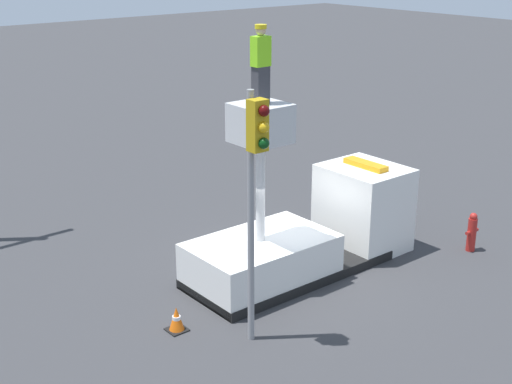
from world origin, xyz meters
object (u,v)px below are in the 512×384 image
object	(u,v)px
bucket_truck	(310,232)
worker	(261,64)
traffic_light_pole	(255,171)
traffic_cone_rear	(177,320)
fire_hydrant	(472,232)

from	to	relation	value
bucket_truck	worker	distance (m)	4.71
traffic_light_pole	traffic_cone_rear	distance (m)	3.92
traffic_light_pole	traffic_cone_rear	xyz separation A→B (m)	(-1.04, 1.42, -3.51)
traffic_light_pole	fire_hydrant	distance (m)	8.15
worker	fire_hydrant	size ratio (longest dim) A/B	1.60
worker	traffic_light_pole	world-z (taller)	worker
bucket_truck	traffic_light_pole	bearing A→B (deg)	-149.68
traffic_light_pole	worker	bearing A→B (deg)	48.29
worker	bucket_truck	bearing A→B (deg)	0.00
bucket_truck	fire_hydrant	xyz separation A→B (m)	(4.08, -2.06, -0.42)
traffic_light_pole	fire_hydrant	world-z (taller)	traffic_light_pole
bucket_truck	fire_hydrant	bearing A→B (deg)	-26.79
worker	fire_hydrant	world-z (taller)	worker
fire_hydrant	traffic_cone_rear	distance (m)	8.65
fire_hydrant	traffic_cone_rear	bearing A→B (deg)	170.11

